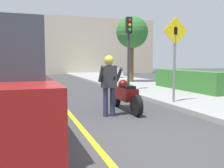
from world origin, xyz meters
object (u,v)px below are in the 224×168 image
at_px(crossing_sign, 175,51).
at_px(traffic_light, 129,39).
at_px(street_tree, 132,33).
at_px(person_biker, 109,79).
at_px(parked_car_green, 7,69).
at_px(motorcycle, 125,95).

bearing_deg(crossing_sign, traffic_light, 91.12).
bearing_deg(street_tree, crossing_sign, -103.54).
bearing_deg(street_tree, person_biker, -117.05).
distance_m(street_tree, parked_car_green, 10.99).
relative_size(crossing_sign, street_tree, 0.65).
relative_size(motorcycle, crossing_sign, 0.81).
relative_size(motorcycle, street_tree, 0.53).
xyz_separation_m(motorcycle, parked_car_green, (-4.37, 15.12, 0.36)).
height_order(motorcycle, traffic_light, traffic_light).
xyz_separation_m(person_biker, crossing_sign, (2.56, 0.76, 0.83)).
distance_m(motorcycle, traffic_light, 4.77).
distance_m(motorcycle, person_biker, 1.07).
height_order(motorcycle, crossing_sign, crossing_sign).
bearing_deg(person_biker, crossing_sign, 16.63).
xyz_separation_m(motorcycle, crossing_sign, (1.84, 0.16, 1.35)).
bearing_deg(traffic_light, person_biker, -118.67).
height_order(motorcycle, street_tree, street_tree).
bearing_deg(parked_car_green, person_biker, -76.91).
height_order(person_biker, crossing_sign, crossing_sign).
height_order(crossing_sign, parked_car_green, crossing_sign).
xyz_separation_m(street_tree, parked_car_green, (-8.15, 6.93, -2.54)).
xyz_separation_m(person_biker, traffic_light, (2.48, 4.54, 1.52)).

